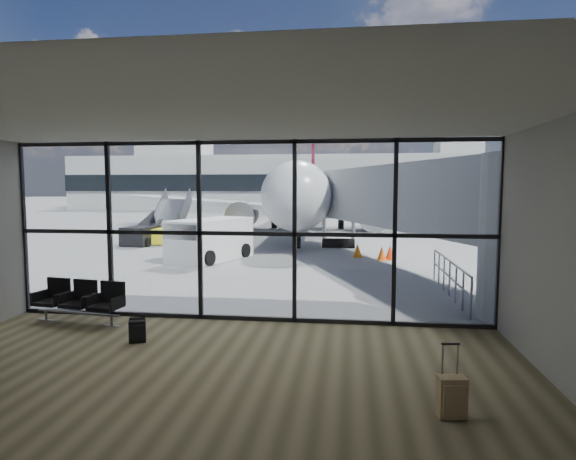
% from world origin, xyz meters
% --- Properties ---
extents(ground, '(220.00, 220.00, 0.00)m').
position_xyz_m(ground, '(0.00, 40.00, 0.00)').
color(ground, slate).
rests_on(ground, ground).
extents(lounge_shell, '(12.02, 8.01, 4.51)m').
position_xyz_m(lounge_shell, '(0.00, -4.80, 2.65)').
color(lounge_shell, brown).
rests_on(lounge_shell, ground).
extents(glass_curtain_wall, '(12.10, 0.12, 4.50)m').
position_xyz_m(glass_curtain_wall, '(0.00, 0.00, 2.25)').
color(glass_curtain_wall, white).
rests_on(glass_curtain_wall, ground).
extents(jet_bridge, '(8.00, 16.50, 4.33)m').
position_xyz_m(jet_bridge, '(4.90, 7.07, 2.76)').
color(jet_bridge, '#9B9DA0').
rests_on(jet_bridge, ground).
extents(apron_railing, '(0.06, 5.46, 1.11)m').
position_xyz_m(apron_railing, '(5.60, 3.50, 0.72)').
color(apron_railing, gray).
rests_on(apron_railing, ground).
extents(far_terminal, '(80.00, 12.20, 11.00)m').
position_xyz_m(far_terminal, '(-0.59, 61.97, 4.21)').
color(far_terminal, '#A4A49F').
rests_on(far_terminal, ground).
extents(tree_0, '(4.95, 4.95, 7.12)m').
position_xyz_m(tree_0, '(-45.00, 72.00, 4.63)').
color(tree_0, '#382619').
rests_on(tree_0, ground).
extents(tree_1, '(5.61, 5.61, 8.07)m').
position_xyz_m(tree_1, '(-39.00, 72.00, 5.25)').
color(tree_1, '#382619').
rests_on(tree_1, ground).
extents(tree_2, '(6.27, 6.27, 9.03)m').
position_xyz_m(tree_2, '(-33.00, 72.00, 5.88)').
color(tree_2, '#382619').
rests_on(tree_2, ground).
extents(tree_3, '(4.95, 4.95, 7.12)m').
position_xyz_m(tree_3, '(-27.00, 72.00, 4.63)').
color(tree_3, '#382619').
rests_on(tree_3, ground).
extents(tree_4, '(5.61, 5.61, 8.07)m').
position_xyz_m(tree_4, '(-21.00, 72.00, 5.25)').
color(tree_4, '#382619').
rests_on(tree_4, ground).
extents(tree_5, '(6.27, 6.27, 9.03)m').
position_xyz_m(tree_5, '(-15.00, 72.00, 5.88)').
color(tree_5, '#382619').
rests_on(tree_5, ground).
extents(seating_row, '(2.34, 0.97, 1.04)m').
position_xyz_m(seating_row, '(-4.06, -0.67, 0.58)').
color(seating_row, gray).
rests_on(seating_row, ground).
extents(backpack, '(0.41, 0.41, 0.52)m').
position_xyz_m(backpack, '(-1.98, -2.00, 0.25)').
color(backpack, black).
rests_on(backpack, ground).
extents(suitcase, '(0.43, 0.33, 1.08)m').
position_xyz_m(suitcase, '(4.04, -4.67, 0.33)').
color(suitcase, '#977D54').
rests_on(suitcase, ground).
extents(airliner, '(31.37, 36.35, 9.36)m').
position_xyz_m(airliner, '(-0.99, 28.35, 2.85)').
color(airliner, silver).
rests_on(airliner, ground).
extents(service_van, '(3.27, 4.75, 1.90)m').
position_xyz_m(service_van, '(-3.88, 9.66, 0.98)').
color(service_van, white).
rests_on(service_van, ground).
extents(belt_loader, '(1.83, 4.17, 1.88)m').
position_xyz_m(belt_loader, '(-9.47, 15.26, 0.63)').
color(belt_loader, black).
rests_on(belt_loader, ground).
extents(mobile_stairs, '(2.19, 3.80, 2.59)m').
position_xyz_m(mobile_stairs, '(-8.29, 16.25, 0.62)').
color(mobile_stairs, yellow).
rests_on(mobile_stairs, ground).
extents(traffic_cone_a, '(0.46, 0.46, 0.65)m').
position_xyz_m(traffic_cone_a, '(2.90, 11.54, 0.31)').
color(traffic_cone_a, '#D16C0B').
rests_on(traffic_cone_a, ground).
extents(traffic_cone_b, '(0.44, 0.44, 0.63)m').
position_xyz_m(traffic_cone_b, '(4.00, 10.73, 0.30)').
color(traffic_cone_b, '#F15B0C').
rests_on(traffic_cone_b, ground).
extents(traffic_cone_c, '(0.46, 0.46, 0.66)m').
position_xyz_m(traffic_cone_c, '(4.39, 10.93, 0.31)').
color(traffic_cone_c, '#FF3D0D').
rests_on(traffic_cone_c, ground).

